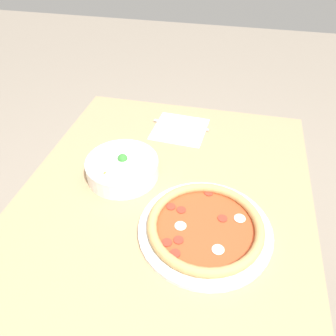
% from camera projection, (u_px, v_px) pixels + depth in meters
% --- Properties ---
extents(ground_plane, '(8.00, 8.00, 0.00)m').
position_uv_depth(ground_plane, '(166.00, 307.00, 1.47)').
color(ground_plane, gray).
extents(dining_table, '(1.02, 0.87, 0.73)m').
position_uv_depth(dining_table, '(166.00, 216.00, 1.07)').
color(dining_table, tan).
rests_on(dining_table, ground_plane).
extents(pizza, '(0.36, 0.36, 0.04)m').
position_uv_depth(pizza, '(205.00, 227.00, 0.87)').
color(pizza, white).
rests_on(pizza, dining_table).
extents(bowl, '(0.23, 0.23, 0.08)m').
position_uv_depth(bowl, '(122.00, 167.00, 1.02)').
color(bowl, white).
rests_on(bowl, dining_table).
extents(napkin, '(0.20, 0.20, 0.00)m').
position_uv_depth(napkin, '(180.00, 129.00, 1.24)').
color(napkin, white).
rests_on(napkin, dining_table).
extents(fork, '(0.03, 0.18, 0.00)m').
position_uv_depth(fork, '(179.00, 133.00, 1.22)').
color(fork, silver).
rests_on(fork, napkin).
extents(knife, '(0.03, 0.22, 0.01)m').
position_uv_depth(knife, '(183.00, 125.00, 1.26)').
color(knife, silver).
rests_on(knife, napkin).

